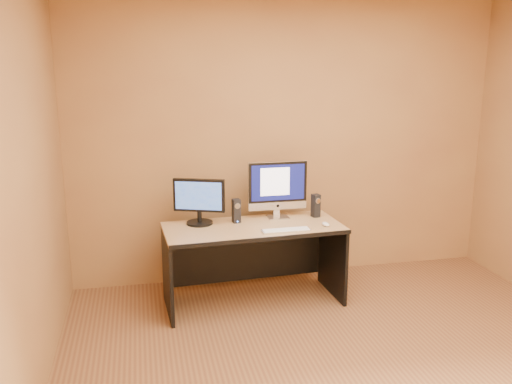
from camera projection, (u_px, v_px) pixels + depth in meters
walls at (380, 189)px, 3.12m from camera, size 4.00×4.00×2.60m
desk at (253, 265)px, 4.59m from camera, size 1.51×0.72×0.68m
imac at (278, 189)px, 4.70m from camera, size 0.53×0.19×0.51m
second_monitor at (199, 202)px, 4.52m from camera, size 0.49×0.36×0.39m
speaker_left at (236, 211)px, 4.59m from camera, size 0.07×0.07×0.20m
speaker_right at (316, 206)px, 4.75m from camera, size 0.08×0.08×0.20m
keyboard at (286, 230)px, 4.37m from camera, size 0.40×0.11×0.02m
mouse at (326, 224)px, 4.51m from camera, size 0.06×0.10×0.03m
cable_a at (281, 214)px, 4.84m from camera, size 0.08×0.19×0.01m
cable_b at (273, 215)px, 4.82m from camera, size 0.05×0.16×0.01m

